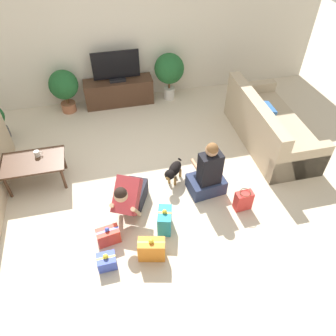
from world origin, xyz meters
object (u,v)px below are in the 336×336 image
(gift_bag_a, at_px, (243,200))
(mug, at_px, (37,154))
(person_kneeling, at_px, (130,195))
(tv_console, at_px, (119,92))
(gift_box_d, at_px, (107,261))
(tv, at_px, (116,68))
(gift_box_c, at_px, (152,249))
(sofa_right, at_px, (268,128))
(person_sitting, at_px, (208,175))
(gift_box_b, at_px, (165,220))
(gift_box_a, at_px, (108,236))
(potted_plant_back_left, at_px, (64,87))
(dog, at_px, (173,171))
(coffee_table, at_px, (33,164))
(potted_plant_back_right, at_px, (169,70))

(gift_bag_a, relative_size, mug, 2.80)
(person_kneeling, bearing_deg, tv_console, 111.70)
(person_kneeling, height_order, gift_box_d, person_kneeling)
(tv_console, relative_size, tv, 1.50)
(tv_console, relative_size, gift_box_c, 3.60)
(sofa_right, relative_size, gift_bag_a, 6.08)
(tv_console, distance_m, gift_box_c, 3.66)
(person_sitting, relative_size, gift_box_b, 2.44)
(gift_box_a, height_order, mug, mug)
(sofa_right, relative_size, tv_console, 1.51)
(sofa_right, distance_m, potted_plant_back_left, 3.85)
(gift_box_a, bearing_deg, mug, 121.28)
(sofa_right, relative_size, potted_plant_back_left, 2.39)
(tv, height_order, person_sitting, tv)
(tv_console, height_order, gift_box_d, tv_console)
(dog, xyz_separation_m, gift_bag_a, (0.85, -0.73, -0.08))
(tv_console, bearing_deg, person_kneeling, -93.78)
(sofa_right, relative_size, person_kneeling, 2.47)
(gift_box_c, height_order, mug, mug)
(tv_console, xyz_separation_m, mug, (-1.43, -1.85, 0.22))
(sofa_right, bearing_deg, gift_box_c, 127.01)
(gift_bag_a, bearing_deg, tv, 113.65)
(person_kneeling, height_order, gift_box_c, person_kneeling)
(sofa_right, xyz_separation_m, gift_box_d, (-2.99, -1.83, -0.21))
(gift_box_b, distance_m, mug, 2.19)
(coffee_table, bearing_deg, gift_box_c, -49.17)
(gift_bag_a, bearing_deg, coffee_table, 157.36)
(tv_console, bearing_deg, tv, 89.94)
(person_kneeling, height_order, person_sitting, person_sitting)
(dog, relative_size, gift_box_d, 1.78)
(person_kneeling, relative_size, gift_box_c, 2.20)
(tv_console, height_order, tv, tv)
(tv_console, relative_size, person_kneeling, 1.63)
(person_sitting, distance_m, gift_box_d, 1.86)
(tv, xyz_separation_m, gift_box_c, (-0.04, -3.65, -0.62))
(potted_plant_back_right, height_order, gift_bag_a, potted_plant_back_right)
(person_sitting, xyz_separation_m, gift_bag_a, (0.40, -0.44, -0.18))
(gift_box_c, distance_m, gift_bag_a, 1.51)
(person_sitting, bearing_deg, gift_box_b, 27.65)
(potted_plant_back_right, bearing_deg, person_kneeling, -113.41)
(coffee_table, bearing_deg, tv_console, 52.31)
(tv, relative_size, potted_plant_back_left, 1.05)
(coffee_table, relative_size, gift_box_c, 2.45)
(gift_bag_a, bearing_deg, gift_box_c, -161.10)
(person_kneeling, xyz_separation_m, person_sitting, (1.17, 0.13, 0.01))
(dog, relative_size, mug, 3.59)
(coffee_table, bearing_deg, gift_box_d, -62.16)
(person_kneeling, height_order, gift_bag_a, person_kneeling)
(coffee_table, distance_m, potted_plant_back_right, 3.18)
(gift_box_b, relative_size, gift_bag_a, 1.17)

